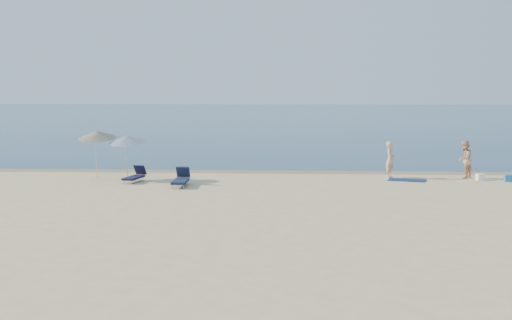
{
  "coord_description": "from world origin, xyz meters",
  "views": [
    {
      "loc": [
        -2.06,
        -14.64,
        4.36
      ],
      "look_at": [
        -3.73,
        16.0,
        1.0
      ],
      "focal_mm": 45.0,
      "sensor_mm": 36.0,
      "label": 1
    }
  ],
  "objects": [
    {
      "name": "white_bag",
      "position": [
        7.14,
        16.73,
        0.15
      ],
      "size": [
        0.42,
        0.38,
        0.31
      ],
      "primitive_type": "cube",
      "rotation": [
        0.0,
        0.0,
        0.24
      ],
      "color": "white",
      "rests_on": "ground"
    },
    {
      "name": "beach_towel",
      "position": [
        3.58,
        16.46,
        0.01
      ],
      "size": [
        1.97,
        1.44,
        0.03
      ],
      "primitive_type": "cube",
      "rotation": [
        0.0,
        0.0,
        -0.29
      ],
      "color": "#0E1E49",
      "rests_on": "ground"
    },
    {
      "name": "wet_sand_strip",
      "position": [
        0.0,
        19.4,
        0.0
      ],
      "size": [
        240.0,
        1.6,
        0.0
      ],
      "primitive_type": "cube",
      "color": "#847254",
      "rests_on": "ground"
    },
    {
      "name": "person_right",
      "position": [
        6.54,
        17.4,
        0.93
      ],
      "size": [
        1.11,
        1.15,
        1.87
      ],
      "primitive_type": "imported",
      "rotation": [
        0.0,
        0.0,
        -2.22
      ],
      "color": "tan",
      "rests_on": "ground"
    },
    {
      "name": "blue_cooler",
      "position": [
        8.4,
        16.33,
        0.16
      ],
      "size": [
        0.46,
        0.34,
        0.32
      ],
      "primitive_type": "cube",
      "rotation": [
        0.0,
        0.0,
        -0.04
      ],
      "color": "#206DB0",
      "rests_on": "ground"
    },
    {
      "name": "person_left",
      "position": [
        2.91,
        17.45,
        0.91
      ],
      "size": [
        0.63,
        0.77,
        1.81
      ],
      "primitive_type": "imported",
      "rotation": [
        0.0,
        0.0,
        1.23
      ],
      "color": "tan",
      "rests_on": "ground"
    },
    {
      "name": "umbrella_near",
      "position": [
        -9.97,
        15.91,
        1.99
      ],
      "size": [
        2.24,
        2.26,
        2.33
      ],
      "rotation": [
        0.0,
        0.0,
        -0.31
      ],
      "color": "silver",
      "rests_on": "ground"
    },
    {
      "name": "lounger_left",
      "position": [
        -9.48,
        15.27,
        0.27
      ],
      "size": [
        0.86,
        1.74,
        0.74
      ],
      "rotation": [
        0.0,
        0.0,
        -0.2
      ],
      "color": "#131536",
      "rests_on": "ground"
    },
    {
      "name": "lounger_right",
      "position": [
        -7.05,
        14.05,
        0.3
      ],
      "size": [
        0.64,
        1.88,
        0.83
      ],
      "rotation": [
        0.0,
        0.0,
        0.01
      ],
      "color": "#161F3C",
      "rests_on": "ground"
    },
    {
      "name": "ground",
      "position": [
        0.0,
        0.0,
        0.0
      ],
      "size": [
        160.0,
        160.0,
        0.0
      ],
      "primitive_type": "plane",
      "color": "beige",
      "rests_on": "ground"
    },
    {
      "name": "umbrella_far",
      "position": [
        -11.55,
        16.31,
        2.18
      ],
      "size": [
        1.89,
        1.92,
        2.54
      ],
      "rotation": [
        0.0,
        0.0,
        -0.01
      ],
      "color": "silver",
      "rests_on": "ground"
    },
    {
      "name": "sea",
      "position": [
        0.0,
        100.0,
        0.0
      ],
      "size": [
        240.0,
        160.0,
        0.01
      ],
      "primitive_type": "cube",
      "color": "navy",
      "rests_on": "ground"
    }
  ]
}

